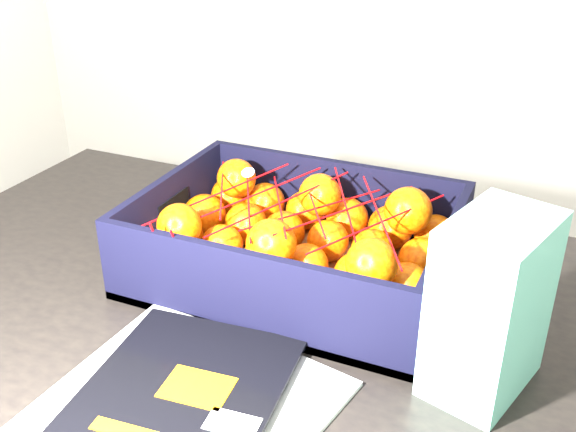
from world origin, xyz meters
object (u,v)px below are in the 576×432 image
at_px(magazine_stack, 180,405).
at_px(produce_crate, 296,253).
at_px(retail_carton, 490,306).
at_px(table, 258,375).

distance_m(magazine_stack, produce_crate, 0.31).
bearing_deg(magazine_stack, produce_crate, 88.87).
relative_size(produce_crate, retail_carton, 2.08).
height_order(magazine_stack, produce_crate, produce_crate).
bearing_deg(table, magazine_stack, -89.49).
bearing_deg(table, retail_carton, -2.15).
height_order(table, retail_carton, retail_carton).
xyz_separation_m(table, retail_carton, (0.29, -0.01, 0.20)).
distance_m(produce_crate, retail_carton, 0.31).
bearing_deg(retail_carton, produce_crate, 172.26).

